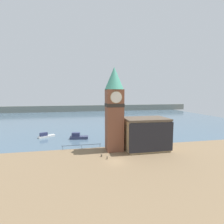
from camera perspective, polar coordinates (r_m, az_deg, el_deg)
name	(u,v)px	position (r m, az deg, el deg)	size (l,w,h in m)	color
ground_plane	(116,162)	(39.73, 1.23, -15.95)	(160.00, 160.00, 0.00)	#846B4C
water	(90,118)	(108.19, -7.17, -1.87)	(160.00, 120.00, 0.00)	slate
far_shoreline	(86,108)	(147.59, -8.41, 1.22)	(180.00, 3.00, 5.00)	gray
pier_railing	(82,145)	(48.65, -9.86, -10.67)	(10.54, 0.08, 1.09)	#232328
clock_tower	(114,107)	(45.07, 0.75, 1.67)	(4.89, 4.89, 21.55)	brown
pier_building	(146,134)	(47.56, 10.93, -6.97)	(11.49, 7.84, 8.47)	tan
boat_near	(78,137)	(59.06, -11.01, -7.90)	(6.01, 2.82, 2.06)	#333856
boat_far	(46,136)	(63.90, -20.87, -7.22)	(5.56, 4.07, 1.77)	silver
mooring_bollard_near	(107,157)	(41.03, -1.60, -14.63)	(0.26, 0.26, 0.73)	brown
mooring_bollard_far	(101,155)	(42.59, -3.45, -13.92)	(0.38, 0.38, 0.65)	brown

